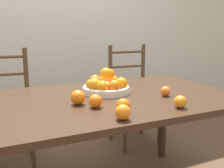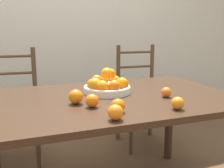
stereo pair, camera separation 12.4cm
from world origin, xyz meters
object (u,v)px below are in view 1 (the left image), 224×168
object	(u,v)px
orange_loose_3	(95,101)
chair_left	(5,113)
orange_loose_1	(123,112)
orange_loose_5	(180,102)
orange_loose_0	(165,91)
orange_loose_2	(123,105)
orange_loose_4	(78,97)
chair_right	(133,97)
fruit_bowl	(106,86)

from	to	relation	value
orange_loose_3	chair_left	distance (m)	1.13
chair_left	orange_loose_1	bearing A→B (deg)	-64.82
orange_loose_5	orange_loose_0	bearing A→B (deg)	71.38
orange_loose_1	orange_loose_3	size ratio (longest dim) A/B	1.02
orange_loose_0	orange_loose_2	size ratio (longest dim) A/B	0.87
orange_loose_4	orange_loose_1	bearing A→B (deg)	-71.22
orange_loose_1	chair_right	bearing A→B (deg)	58.72
orange_loose_3	orange_loose_4	bearing A→B (deg)	125.09
orange_loose_1	orange_loose_4	size ratio (longest dim) A/B	0.90
orange_loose_1	orange_loose_0	bearing A→B (deg)	32.23
chair_right	orange_loose_2	bearing A→B (deg)	-119.36
fruit_bowl	orange_loose_2	distance (m)	0.42
orange_loose_3	chair_left	xyz separation A→B (m)	(-0.42, 1.00, -0.30)
orange_loose_2	orange_loose_5	xyz separation A→B (m)	(0.31, -0.06, -0.00)
orange_loose_1	orange_loose_4	world-z (taller)	orange_loose_4
orange_loose_0	orange_loose_1	distance (m)	0.53
orange_loose_2	chair_left	world-z (taller)	chair_left
fruit_bowl	orange_loose_5	world-z (taller)	fruit_bowl
chair_left	orange_loose_4	bearing A→B (deg)	-64.16
orange_loose_1	orange_loose_2	distance (m)	0.11
orange_loose_0	chair_left	xyz separation A→B (m)	(-0.91, 0.95, -0.30)
orange_loose_1	orange_loose_3	world-z (taller)	orange_loose_1
chair_right	orange_loose_5	bearing A→B (deg)	-105.60
fruit_bowl	orange_loose_1	xyz separation A→B (m)	(-0.14, -0.51, -0.01)
orange_loose_1	orange_loose_3	bearing A→B (deg)	100.82
orange_loose_1	orange_loose_5	size ratio (longest dim) A/B	1.09
orange_loose_2	chair_left	xyz separation A→B (m)	(-0.52, 1.13, -0.30)
fruit_bowl	chair_right	world-z (taller)	chair_right
chair_right	orange_loose_4	bearing A→B (deg)	-131.41
orange_loose_2	chair_right	xyz separation A→B (m)	(0.70, 1.13, -0.30)
orange_loose_1	chair_left	distance (m)	1.35
orange_loose_0	chair_right	distance (m)	1.04
fruit_bowl	chair_right	bearing A→B (deg)	49.78
chair_left	chair_right	world-z (taller)	same
orange_loose_0	orange_loose_5	world-z (taller)	orange_loose_5
orange_loose_3	orange_loose_0	bearing A→B (deg)	5.63
orange_loose_4	orange_loose_0	bearing A→B (deg)	-4.85
orange_loose_2	orange_loose_3	world-z (taller)	same
orange_loose_0	orange_loose_1	bearing A→B (deg)	-147.77
fruit_bowl	orange_loose_4	xyz separation A→B (m)	(-0.25, -0.18, -0.01)
orange_loose_4	chair_right	bearing A→B (deg)	46.38
orange_loose_0	orange_loose_2	distance (m)	0.43
orange_loose_0	chair_left	world-z (taller)	chair_left
orange_loose_4	chair_left	distance (m)	1.02
orange_loose_5	fruit_bowl	bearing A→B (deg)	115.62
orange_loose_1	orange_loose_5	distance (m)	0.37
orange_loose_2	orange_loose_3	distance (m)	0.17
chair_right	orange_loose_0	bearing A→B (deg)	-105.39
chair_left	chair_right	distance (m)	1.21
orange_loose_5	chair_right	distance (m)	1.29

